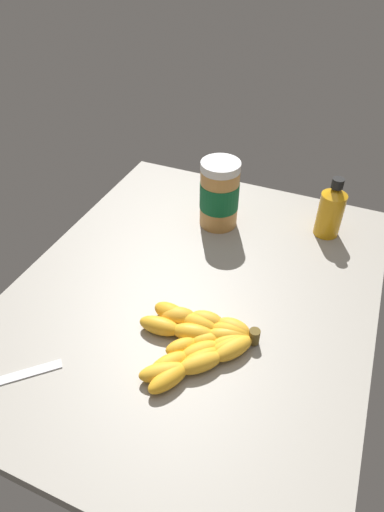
# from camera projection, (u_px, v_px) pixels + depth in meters

# --- Properties ---
(ground_plane) EXTENTS (0.88, 0.71, 0.03)m
(ground_plane) POSITION_uv_depth(u_px,v_px,m) (194.00, 294.00, 0.89)
(ground_plane) COLOR gray
(banana_bunch) EXTENTS (0.20, 0.22, 0.04)m
(banana_bunch) POSITION_uv_depth(u_px,v_px,m) (201.00, 340.00, 0.76)
(banana_bunch) COLOR gold
(banana_bunch) RESTS_ON ground_plane
(peanut_butter_jar) EXTENTS (0.09, 0.09, 0.17)m
(peanut_butter_jar) POSITION_uv_depth(u_px,v_px,m) (219.00, 194.00, 1.00)
(peanut_butter_jar) COLOR #BF8442
(peanut_butter_jar) RESTS_ON ground_plane
(honey_bottle) EXTENTS (0.06, 0.06, 0.15)m
(honey_bottle) POSITION_uv_depth(u_px,v_px,m) (331.00, 210.00, 0.98)
(honey_bottle) COLOR orange
(honey_bottle) RESTS_ON ground_plane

